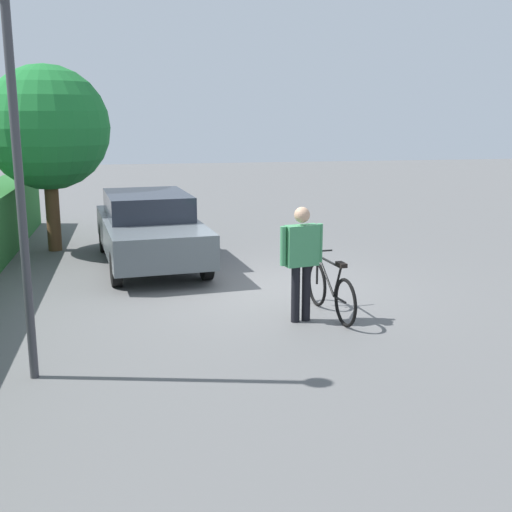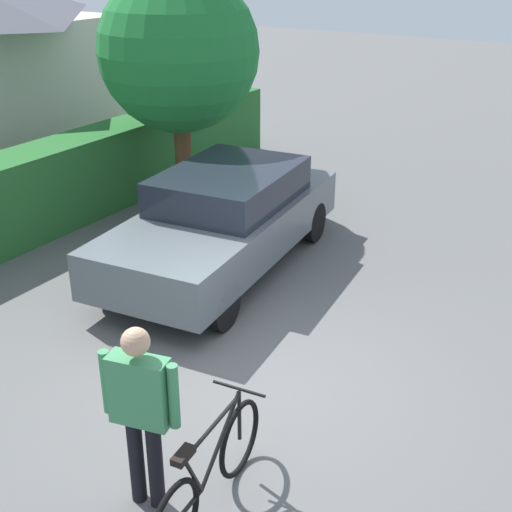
% 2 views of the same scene
% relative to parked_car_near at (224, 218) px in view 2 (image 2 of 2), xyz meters
% --- Properties ---
extents(ground_plane, '(60.00, 60.00, 0.00)m').
position_rel_parked_car_near_xyz_m(ground_plane, '(-2.26, -1.93, -0.76)').
color(ground_plane, '#5B5B5B').
extents(parked_car_near, '(4.67, 2.30, 1.45)m').
position_rel_parked_car_near_xyz_m(parked_car_near, '(0.00, 0.00, 0.00)').
color(parked_car_near, slate).
rests_on(parked_car_near, ground).
extents(bicycle, '(1.81, 0.50, 0.91)m').
position_rel_parked_car_near_xyz_m(bicycle, '(-4.04, -2.60, -0.37)').
color(bicycle, black).
rests_on(bicycle, ground).
extents(person_rider, '(0.30, 0.67, 1.72)m').
position_rel_parked_car_near_xyz_m(person_rider, '(-4.23, -2.09, 0.25)').
color(person_rider, black).
rests_on(person_rider, ground).
extents(tree_kerbside, '(2.72, 2.72, 4.10)m').
position_rel_parked_car_near_xyz_m(tree_kerbside, '(1.78, 2.09, 1.96)').
color(tree_kerbside, brown).
rests_on(tree_kerbside, ground).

